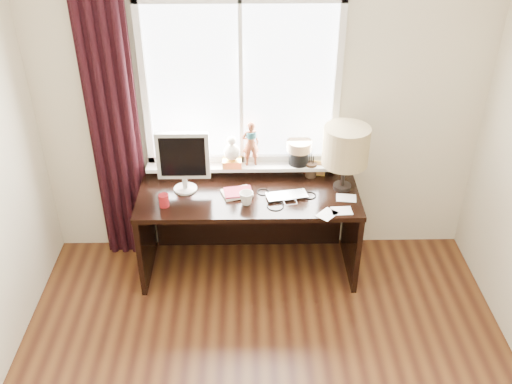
{
  "coord_description": "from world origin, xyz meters",
  "views": [
    {
      "loc": [
        -0.11,
        -2.06,
        3.11
      ],
      "look_at": [
        -0.05,
        1.25,
        1.0
      ],
      "focal_mm": 40.0,
      "sensor_mm": 36.0,
      "label": 1
    }
  ],
  "objects_px": {
    "mug": "(246,198)",
    "desk": "(249,212)",
    "laptop": "(287,196)",
    "red_cup": "(164,200)",
    "table_lamp": "(346,147)",
    "monitor": "(183,158)"
  },
  "relations": [
    {
      "from": "mug",
      "to": "red_cup",
      "type": "xyz_separation_m",
      "value": [
        -0.61,
        -0.02,
        -0.0
      ]
    },
    {
      "from": "red_cup",
      "to": "desk",
      "type": "xyz_separation_m",
      "value": [
        0.63,
        0.27,
        -0.29
      ]
    },
    {
      "from": "desk",
      "to": "red_cup",
      "type": "bearing_deg",
      "value": -157.0
    },
    {
      "from": "laptop",
      "to": "desk",
      "type": "height_order",
      "value": "laptop"
    },
    {
      "from": "laptop",
      "to": "red_cup",
      "type": "distance_m",
      "value": 0.93
    },
    {
      "from": "table_lamp",
      "to": "desk",
      "type": "bearing_deg",
      "value": 177.02
    },
    {
      "from": "mug",
      "to": "table_lamp",
      "type": "bearing_deg",
      "value": 15.57
    },
    {
      "from": "red_cup",
      "to": "monitor",
      "type": "bearing_deg",
      "value": 58.75
    },
    {
      "from": "laptop",
      "to": "mug",
      "type": "relative_size",
      "value": 2.93
    },
    {
      "from": "laptop",
      "to": "monitor",
      "type": "bearing_deg",
      "value": 160.1
    },
    {
      "from": "laptop",
      "to": "desk",
      "type": "distance_m",
      "value": 0.42
    },
    {
      "from": "mug",
      "to": "desk",
      "type": "relative_size",
      "value": 0.06
    },
    {
      "from": "laptop",
      "to": "monitor",
      "type": "relative_size",
      "value": 0.64
    },
    {
      "from": "mug",
      "to": "table_lamp",
      "type": "height_order",
      "value": "table_lamp"
    },
    {
      "from": "mug",
      "to": "desk",
      "type": "bearing_deg",
      "value": 85.86
    },
    {
      "from": "red_cup",
      "to": "table_lamp",
      "type": "relative_size",
      "value": 0.19
    },
    {
      "from": "red_cup",
      "to": "desk",
      "type": "relative_size",
      "value": 0.06
    },
    {
      "from": "mug",
      "to": "monitor",
      "type": "xyz_separation_m",
      "value": [
        -0.47,
        0.2,
        0.22
      ]
    },
    {
      "from": "laptop",
      "to": "table_lamp",
      "type": "xyz_separation_m",
      "value": [
        0.44,
        0.12,
        0.35
      ]
    },
    {
      "from": "desk",
      "to": "table_lamp",
      "type": "relative_size",
      "value": 3.27
    },
    {
      "from": "table_lamp",
      "to": "laptop",
      "type": "bearing_deg",
      "value": -164.14
    },
    {
      "from": "monitor",
      "to": "red_cup",
      "type": "bearing_deg",
      "value": -121.25
    }
  ]
}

